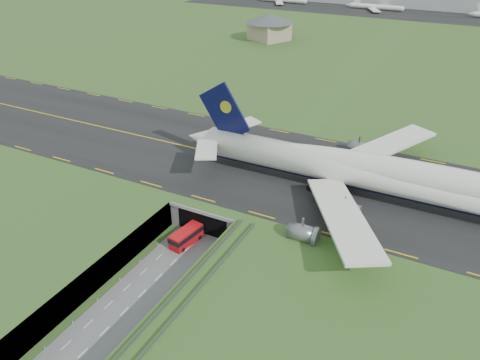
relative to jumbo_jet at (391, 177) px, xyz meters
The scene contains 9 objects.
ground 46.47m from the jumbo_jet, 138.46° to the right, with size 900.00×900.00×0.00m, color #3E5923.
airfield_deck 45.80m from the jumbo_jet, 138.46° to the right, with size 800.00×800.00×6.00m, color gray.
trench_road 51.58m from the jumbo_jet, 132.04° to the right, with size 12.00×75.00×0.20m, color slate.
taxiway 34.27m from the jumbo_jet, behind, with size 800.00×44.00×0.18m, color black.
tunnel_portal 37.08m from the jumbo_jet, 158.73° to the right, with size 17.00×22.30×6.00m.
guideway 54.29m from the jumbo_jet, 114.83° to the right, with size 3.00×53.00×7.05m.
jumbo_jet is the anchor object (origin of this frame).
shuttle_tram 44.80m from the jumbo_jet, 143.01° to the right, with size 4.06×8.25×3.22m.
service_building 155.96m from the jumbo_jet, 123.62° to the left, with size 31.30×31.30×12.88m.
Camera 1 is at (44.95, -61.55, 59.25)m, focal length 35.00 mm.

